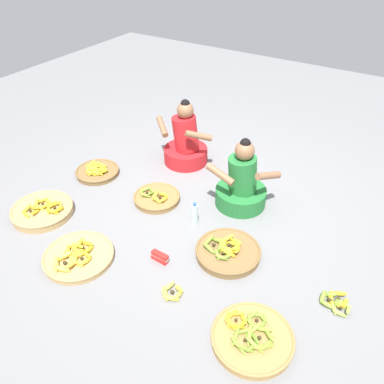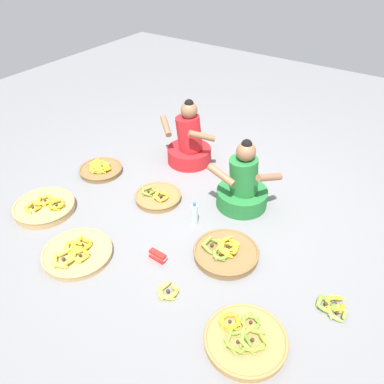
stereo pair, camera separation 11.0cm
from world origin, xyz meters
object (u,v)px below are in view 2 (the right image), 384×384
at_px(banana_basket_near_vendor, 77,253).
at_px(loose_bananas_mid_left, 168,292).
at_px(loose_bananas_back_right, 332,306).
at_px(banana_basket_back_center, 245,339).
at_px(banana_basket_front_right, 158,197).
at_px(banana_basket_mid_right, 45,207).
at_px(packet_carton_stack, 158,256).
at_px(banana_basket_front_center, 101,169).
at_px(water_bottle, 194,214).
at_px(banana_basket_back_left, 226,252).
at_px(vendor_woman_front, 243,186).
at_px(vendor_woman_behind, 189,143).

bearing_deg(banana_basket_near_vendor, loose_bananas_mid_left, 7.05).
bearing_deg(loose_bananas_back_right, banana_basket_back_center, -123.50).
distance_m(banana_basket_front_right, loose_bananas_mid_left, 1.25).
bearing_deg(banana_basket_back_center, banana_basket_mid_right, 175.55).
bearing_deg(packet_carton_stack, banana_basket_front_center, 152.87).
xyz_separation_m(banana_basket_front_right, water_bottle, (0.53, -0.10, 0.08)).
bearing_deg(banana_basket_back_left, banana_basket_near_vendor, -146.00).
height_order(banana_basket_front_right, banana_basket_back_center, banana_basket_front_right).
height_order(banana_basket_near_vendor, banana_basket_back_center, banana_basket_near_vendor).
relative_size(vendor_woman_front, banana_basket_back_center, 1.27).
bearing_deg(banana_basket_mid_right, banana_basket_near_vendor, -19.09).
distance_m(banana_basket_front_center, banana_basket_front_right, 0.87).
height_order(banana_basket_back_center, loose_bananas_mid_left, banana_basket_back_center).
xyz_separation_m(vendor_woman_front, banana_basket_front_center, (-1.64, -0.38, -0.20)).
relative_size(banana_basket_mid_right, banana_basket_back_center, 1.02).
distance_m(banana_basket_front_right, loose_bananas_back_right, 1.99).
height_order(banana_basket_back_center, packet_carton_stack, banana_basket_back_center).
bearing_deg(vendor_woman_front, loose_bananas_mid_left, -87.14).
bearing_deg(banana_basket_back_center, banana_basket_near_vendor, -177.36).
bearing_deg(banana_basket_front_center, banana_basket_front_right, -2.63).
bearing_deg(banana_basket_back_left, loose_bananas_mid_left, -105.29).
relative_size(loose_bananas_back_right, water_bottle, 0.97).
bearing_deg(vendor_woman_behind, banana_basket_near_vendor, -87.63).
xyz_separation_m(water_bottle, packet_carton_stack, (0.00, -0.58, -0.07)).
relative_size(banana_basket_near_vendor, banana_basket_front_right, 1.27).
bearing_deg(water_bottle, banana_basket_front_center, 174.15).
bearing_deg(packet_carton_stack, loose_bananas_mid_left, -40.01).
bearing_deg(banana_basket_front_right, water_bottle, -11.07).
xyz_separation_m(banana_basket_front_right, loose_bananas_back_right, (1.96, -0.34, -0.01)).
distance_m(vendor_woman_front, banana_basket_back_center, 1.60).
distance_m(banana_basket_front_center, packet_carton_stack, 1.58).
relative_size(banana_basket_front_center, banana_basket_mid_right, 0.81).
relative_size(banana_basket_front_right, loose_bananas_mid_left, 2.40).
relative_size(banana_basket_mid_right, loose_bananas_mid_left, 2.99).
bearing_deg(loose_bananas_back_right, packet_carton_stack, -166.60).
bearing_deg(loose_bananas_mid_left, packet_carton_stack, 139.99).
bearing_deg(banana_basket_front_center, banana_basket_near_vendor, -54.02).
relative_size(loose_bananas_mid_left, loose_bananas_back_right, 0.84).
relative_size(banana_basket_back_left, loose_bananas_mid_left, 2.85).
distance_m(banana_basket_back_center, packet_carton_stack, 1.05).
bearing_deg(banana_basket_mid_right, vendor_woman_behind, 67.16).
distance_m(banana_basket_near_vendor, loose_bananas_back_right, 2.17).
xyz_separation_m(banana_basket_near_vendor, loose_bananas_back_right, (2.05, 0.71, -0.01)).
xyz_separation_m(banana_basket_front_center, banana_basket_front_right, (0.87, -0.04, -0.00)).
bearing_deg(vendor_woman_front, banana_basket_near_vendor, -120.15).
height_order(banana_basket_back_left, packet_carton_stack, banana_basket_back_left).
height_order(vendor_woman_behind, loose_bananas_mid_left, vendor_woman_behind).
bearing_deg(loose_bananas_back_right, banana_basket_mid_right, -170.92).
height_order(banana_basket_near_vendor, loose_bananas_back_right, banana_basket_near_vendor).
bearing_deg(banana_basket_front_center, banana_basket_back_left, -10.66).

